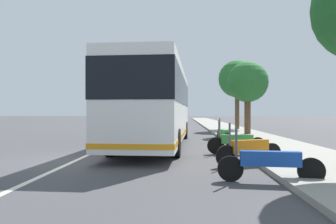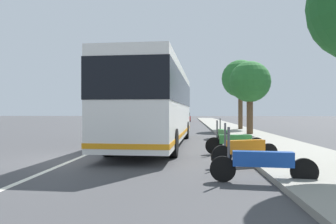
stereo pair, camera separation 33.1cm
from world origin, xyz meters
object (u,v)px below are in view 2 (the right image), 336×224
(motorcycle_by_tree, at_px, (224,135))
(car_far_distant, at_px, (138,120))
(car_oncoming, at_px, (174,118))
(roadside_tree_far_block, at_px, (240,79))
(motorcycle_mid_row, at_px, (262,163))
(motorcycle_nearest_curb, at_px, (245,149))
(car_behind_bus, at_px, (184,117))
(motorcycle_far_end, at_px, (235,142))
(roadside_tree_mid_block, at_px, (250,82))
(coach_bus, at_px, (157,102))

(motorcycle_by_tree, distance_m, car_far_distant, 20.09)
(car_oncoming, height_order, roadside_tree_far_block, roadside_tree_far_block)
(motorcycle_mid_row, relative_size, motorcycle_by_tree, 1.10)
(motorcycle_mid_row, height_order, motorcycle_nearest_curb, motorcycle_nearest_curb)
(motorcycle_by_tree, bearing_deg, car_behind_bus, -5.35)
(motorcycle_mid_row, height_order, motorcycle_by_tree, motorcycle_by_tree)
(motorcycle_far_end, relative_size, car_behind_bus, 0.54)
(motorcycle_far_end, relative_size, roadside_tree_far_block, 0.37)
(car_behind_bus, bearing_deg, roadside_tree_mid_block, -174.57)
(motorcycle_by_tree, height_order, roadside_tree_mid_block, roadside_tree_mid_block)
(coach_bus, bearing_deg, car_oncoming, 3.85)
(motorcycle_by_tree, distance_m, roadside_tree_far_block, 12.53)
(roadside_tree_far_block, bearing_deg, car_oncoming, 22.72)
(motorcycle_far_end, height_order, car_far_distant, car_far_distant)
(motorcycle_by_tree, height_order, car_oncoming, car_oncoming)
(motorcycle_far_end, relative_size, roadside_tree_mid_block, 0.45)
(motorcycle_mid_row, relative_size, motorcycle_nearest_curb, 1.11)
(motorcycle_by_tree, xyz_separation_m, roadside_tree_far_block, (11.59, -2.70, 3.93))
(coach_bus, height_order, car_far_distant, coach_bus)
(motorcycle_mid_row, height_order, roadside_tree_mid_block, roadside_tree_mid_block)
(car_oncoming, distance_m, car_far_distant, 8.92)
(car_behind_bus, bearing_deg, motorcycle_nearest_curb, 179.76)
(motorcycle_far_end, distance_m, car_behind_bus, 39.00)
(car_far_distant, bearing_deg, car_behind_bus, 167.63)
(motorcycle_nearest_curb, bearing_deg, roadside_tree_far_block, -122.16)
(motorcycle_by_tree, distance_m, car_oncoming, 27.13)
(motorcycle_by_tree, bearing_deg, coach_bus, 86.02)
(coach_bus, height_order, motorcycle_nearest_curb, coach_bus)
(car_oncoming, xyz_separation_m, car_behind_bus, (8.82, -1.21, -0.02))
(motorcycle_far_end, height_order, car_behind_bus, car_behind_bus)
(motorcycle_mid_row, bearing_deg, roadside_tree_far_block, -92.06)
(car_far_distant, bearing_deg, coach_bus, 15.72)
(motorcycle_nearest_curb, relative_size, roadside_tree_mid_block, 0.42)
(car_behind_bus, bearing_deg, car_oncoming, 168.47)
(coach_bus, bearing_deg, roadside_tree_mid_block, -39.93)
(car_oncoming, distance_m, roadside_tree_far_block, 16.98)
(motorcycle_by_tree, distance_m, car_behind_bus, 35.79)
(roadside_tree_far_block, bearing_deg, motorcycle_nearest_curb, 171.11)
(motorcycle_nearest_curb, xyz_separation_m, car_oncoming, (32.49, 3.72, 0.25))
(motorcycle_far_end, height_order, motorcycle_by_tree, motorcycle_far_end)
(car_behind_bus, bearing_deg, motorcycle_by_tree, -179.71)
(motorcycle_mid_row, relative_size, motorcycle_far_end, 1.04)
(motorcycle_by_tree, bearing_deg, motorcycle_far_end, 171.71)
(roadside_tree_far_block, bearing_deg, motorcycle_far_end, 169.88)
(coach_bus, relative_size, roadside_tree_mid_block, 2.42)
(motorcycle_far_end, bearing_deg, roadside_tree_mid_block, -107.26)
(motorcycle_by_tree, bearing_deg, roadside_tree_far_block, -22.47)
(motorcycle_nearest_curb, relative_size, motorcycle_by_tree, 0.99)
(motorcycle_by_tree, relative_size, car_behind_bus, 0.51)
(car_behind_bus, height_order, roadside_tree_far_block, roadside_tree_far_block)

